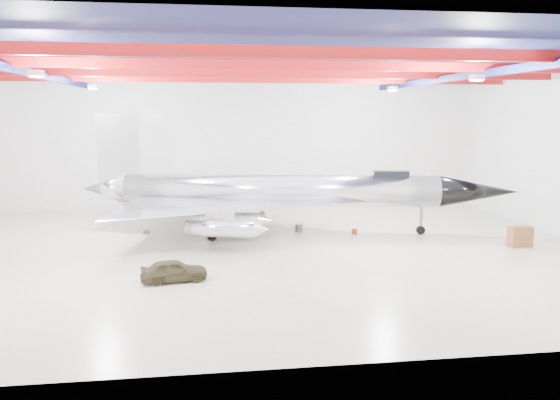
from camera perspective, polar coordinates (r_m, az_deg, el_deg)
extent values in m
plane|color=#BCB195|center=(32.21, -2.38, -5.33)|extent=(40.00, 40.00, 0.00)
plane|color=silver|center=(46.22, -4.16, 5.95)|extent=(40.00, 0.00, 40.00)
plane|color=#0A0F38|center=(31.33, -2.51, 14.55)|extent=(40.00, 40.00, 0.00)
cube|color=maroon|center=(22.37, -0.33, 15.20)|extent=(39.50, 0.25, 0.50)
cube|color=maroon|center=(28.31, -1.94, 13.92)|extent=(39.50, 0.25, 0.50)
cube|color=maroon|center=(34.26, -2.97, 13.07)|extent=(39.50, 0.25, 0.50)
cube|color=maroon|center=(40.23, -3.70, 12.47)|extent=(39.50, 0.25, 0.50)
cube|color=#0B1344|center=(32.45, -24.62, 11.97)|extent=(0.25, 29.50, 0.40)
cube|color=#0B1344|center=(34.49, 18.25, 12.11)|extent=(0.25, 29.50, 0.40)
cube|color=silver|center=(26.11, -24.12, 12.01)|extent=(0.55, 0.55, 0.25)
cube|color=silver|center=(28.22, 19.87, 11.98)|extent=(0.55, 0.55, 0.25)
cube|color=silver|center=(37.78, -18.96, 11.17)|extent=(0.55, 0.55, 0.25)
cube|color=silver|center=(39.26, 11.66, 11.37)|extent=(0.55, 0.55, 0.25)
cylinder|color=silver|center=(36.44, 0.04, 1.05)|extent=(20.84, 6.01, 2.08)
cone|color=black|center=(38.00, 20.04, 0.83)|extent=(5.51, 3.04, 2.08)
cone|color=silver|center=(38.99, -17.82, 1.14)|extent=(3.46, 2.64, 2.08)
cube|color=silver|center=(38.36, -16.56, 5.14)|extent=(2.89, 0.68, 4.69)
cube|color=black|center=(36.62, 11.51, 2.63)|extent=(2.41, 1.25, 0.52)
cylinder|color=silver|center=(31.42, -6.26, -3.01)|extent=(4.06, 1.67, 0.94)
cylinder|color=silver|center=(33.94, -5.54, -2.09)|extent=(4.06, 1.67, 0.94)
cylinder|color=silver|center=(40.02, -4.18, -0.36)|extent=(4.06, 1.67, 0.94)
cylinder|color=silver|center=(42.57, -3.73, 0.21)|extent=(4.06, 1.67, 0.94)
cylinder|color=#59595B|center=(37.43, 14.52, -2.10)|extent=(0.19, 0.19, 1.87)
cylinder|color=black|center=(37.56, 14.48, -3.07)|extent=(0.62, 0.34, 0.58)
cylinder|color=#59595B|center=(34.72, -7.09, -2.74)|extent=(0.19, 0.19, 1.87)
cylinder|color=black|center=(34.86, -7.07, -3.78)|extent=(0.62, 0.34, 0.58)
cylinder|color=#59595B|center=(39.75, -5.75, -1.21)|extent=(0.19, 0.19, 1.87)
cylinder|color=black|center=(39.87, -5.74, -2.12)|extent=(0.62, 0.34, 0.58)
imported|color=#37301B|center=(26.87, -11.02, -7.23)|extent=(3.33, 1.75, 1.08)
cube|color=brown|center=(36.06, 23.79, -3.52)|extent=(1.42, 0.79, 1.26)
cube|color=maroon|center=(41.69, -7.56, -1.82)|extent=(0.52, 0.42, 0.35)
cylinder|color=#59595B|center=(37.34, 1.99, -2.94)|extent=(0.67, 0.67, 0.48)
cube|color=olive|center=(40.17, -2.86, -2.12)|extent=(0.65, 0.54, 0.43)
cube|color=#59595B|center=(37.76, -13.80, -3.23)|extent=(0.36, 0.29, 0.25)
cylinder|color=maroon|center=(36.84, 7.80, -3.28)|extent=(0.39, 0.39, 0.35)
cube|color=olive|center=(35.88, -7.17, -3.55)|extent=(0.70, 0.61, 0.42)
cylinder|color=#59595B|center=(42.83, -1.84, -1.44)|extent=(0.50, 0.50, 0.38)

